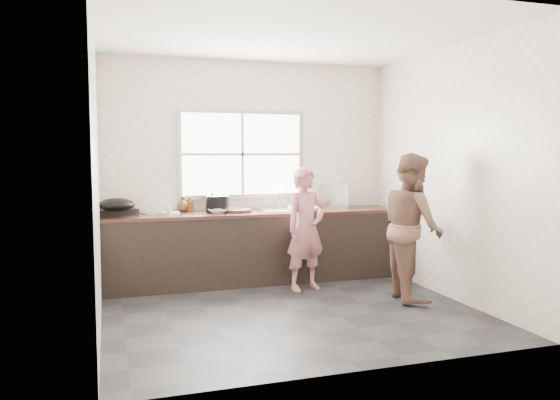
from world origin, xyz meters
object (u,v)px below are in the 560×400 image
object	(u,v)px
woman	(306,233)
bowl_mince	(218,211)
bowl_crabs	(296,209)
bottle_green	(212,200)
bowl_held	(312,208)
burner	(115,211)
wok	(117,205)
person_side	(412,226)
plate_food	(171,213)
cutting_board	(237,211)
glass_jar	(168,211)
black_pot	(217,204)
bottle_brown_tall	(190,204)
bottle_brown_short	(183,205)
dish_rack	(329,195)
pot_lid_left	(151,213)
pot_lid_right	(161,212)

from	to	relation	value
woman	bowl_mince	world-z (taller)	woman
woman	bowl_crabs	size ratio (longest dim) A/B	7.64
bottle_green	bowl_held	bearing A→B (deg)	-19.19
bottle_green	burner	xyz separation A→B (m)	(-1.15, -0.02, -0.10)
wok	person_side	bearing A→B (deg)	-21.50
bowl_held	plate_food	size ratio (longest dim) A/B	0.97
cutting_board	bowl_mince	distance (m)	0.26
person_side	bowl_held	bearing A→B (deg)	43.61
glass_jar	burner	distance (m)	0.64
person_side	black_pot	distance (m)	2.27
bottle_brown_tall	bottle_brown_short	xyz separation A→B (m)	(-0.09, 0.00, -0.00)
glass_jar	dish_rack	size ratio (longest dim) A/B	0.24
wok	bowl_mince	bearing A→B (deg)	0.83
bowl_held	black_pot	size ratio (longest dim) A/B	0.75
pot_lid_left	black_pot	bearing A→B (deg)	-7.62
woman	dish_rack	size ratio (longest dim) A/B	3.20
bowl_held	burner	distance (m)	2.33
pot_lid_right	woman	bearing A→B (deg)	-26.81
black_pot	pot_lid_left	world-z (taller)	black_pot
bottle_green	pot_lid_right	size ratio (longest dim) A/B	1.02
plate_food	bottle_brown_tall	distance (m)	0.30
woman	plate_food	distance (m)	1.60
bowl_mince	bottle_brown_short	world-z (taller)	bottle_brown_short
plate_food	wok	world-z (taller)	wok
bowl_held	black_pot	xyz separation A→B (m)	(-1.13, 0.21, 0.07)
pot_lid_left	pot_lid_right	bearing A→B (deg)	36.13
bowl_mince	bottle_brown_tall	bearing A→B (deg)	133.18
pot_lid_left	pot_lid_right	xyz separation A→B (m)	(0.12, 0.09, 0.00)
glass_jar	wok	size ratio (longest dim) A/B	0.24
woman	cutting_board	size ratio (longest dim) A/B	3.73
pot_lid_left	bowl_held	bearing A→B (deg)	-9.38
wok	dish_rack	world-z (taller)	dish_rack
bowl_held	pot_lid_right	distance (m)	1.82
pot_lid_left	dish_rack	bearing A→B (deg)	2.24
black_pot	bottle_brown_tall	size ratio (longest dim) A/B	1.59
bottle_brown_tall	burner	bearing A→B (deg)	-178.75
dish_rack	pot_lid_right	distance (m)	2.17
bowl_held	bottle_green	size ratio (longest dim) A/B	0.79
plate_food	bottle_brown_short	bearing A→B (deg)	41.22
bowl_mince	black_pot	distance (m)	0.13
woman	bottle_brown_tall	distance (m)	1.46
bowl_mince	pot_lid_left	world-z (taller)	bowl_mince
cutting_board	bottle_green	distance (m)	0.36
bowl_held	woman	bearing A→B (deg)	-120.66
dish_rack	wok	bearing A→B (deg)	-174.56
burner	bowl_held	bearing A→B (deg)	-9.45
person_side	plate_food	xyz separation A→B (m)	(-2.40, 1.35, 0.08)
bottle_brown_short	bowl_held	bearing A→B (deg)	-14.92
glass_jar	dish_rack	world-z (taller)	dish_rack
bowl_crabs	bottle_brown_tall	world-z (taller)	bottle_brown_tall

